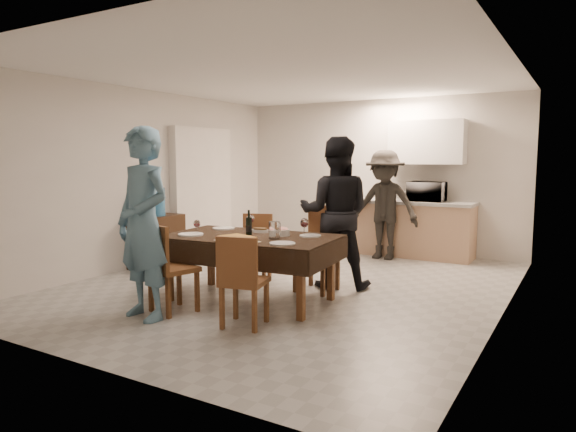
% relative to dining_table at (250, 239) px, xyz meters
% --- Properties ---
extents(floor, '(5.00, 6.00, 0.02)m').
position_rel_dining_table_xyz_m(floor, '(0.03, 0.85, -0.70)').
color(floor, '#A1A29D').
rests_on(floor, ground).
extents(ceiling, '(5.00, 6.00, 0.02)m').
position_rel_dining_table_xyz_m(ceiling, '(0.03, 0.85, 1.90)').
color(ceiling, white).
rests_on(ceiling, wall_back).
extents(wall_back, '(5.00, 0.02, 2.60)m').
position_rel_dining_table_xyz_m(wall_back, '(0.03, 3.85, 0.60)').
color(wall_back, beige).
rests_on(wall_back, floor).
extents(wall_front, '(5.00, 0.02, 2.60)m').
position_rel_dining_table_xyz_m(wall_front, '(0.03, -2.15, 0.60)').
color(wall_front, beige).
rests_on(wall_front, floor).
extents(wall_left, '(0.02, 6.00, 2.60)m').
position_rel_dining_table_xyz_m(wall_left, '(-2.47, 0.85, 0.60)').
color(wall_left, beige).
rests_on(wall_left, floor).
extents(wall_right, '(0.02, 6.00, 2.60)m').
position_rel_dining_table_xyz_m(wall_right, '(2.53, 0.85, 0.60)').
color(wall_right, beige).
rests_on(wall_right, floor).
extents(stub_partition, '(0.15, 1.40, 2.10)m').
position_rel_dining_table_xyz_m(stub_partition, '(-2.39, 2.05, 0.35)').
color(stub_partition, silver).
rests_on(stub_partition, floor).
extents(kitchen_base_cabinet, '(2.20, 0.60, 0.86)m').
position_rel_dining_table_xyz_m(kitchen_base_cabinet, '(0.63, 3.53, -0.27)').
color(kitchen_base_cabinet, tan).
rests_on(kitchen_base_cabinet, floor).
extents(kitchen_worktop, '(2.24, 0.64, 0.05)m').
position_rel_dining_table_xyz_m(kitchen_worktop, '(0.63, 3.53, 0.18)').
color(kitchen_worktop, '#9A9A96').
rests_on(kitchen_worktop, kitchen_base_cabinet).
extents(upper_cabinet, '(1.20, 0.34, 0.70)m').
position_rel_dining_table_xyz_m(upper_cabinet, '(0.93, 3.67, 1.15)').
color(upper_cabinet, white).
rests_on(upper_cabinet, wall_back).
extents(dining_table, '(1.98, 1.26, 0.74)m').
position_rel_dining_table_xyz_m(dining_table, '(0.00, 0.00, 0.00)').
color(dining_table, black).
rests_on(dining_table, floor).
extents(chair_near_left, '(0.52, 0.53, 0.50)m').
position_rel_dining_table_xyz_m(chair_near_left, '(-0.45, -0.84, -0.14)').
color(chair_near_left, brown).
rests_on(chair_near_left, floor).
extents(chair_near_right, '(0.48, 0.49, 0.48)m').
position_rel_dining_table_xyz_m(chair_near_right, '(0.45, -0.83, -0.16)').
color(chair_near_right, brown).
rests_on(chair_near_right, floor).
extents(chair_far_left, '(0.51, 0.52, 0.47)m').
position_rel_dining_table_xyz_m(chair_far_left, '(-0.45, 0.67, -0.17)').
color(chair_far_left, brown).
rests_on(chair_far_left, floor).
extents(chair_far_right, '(0.48, 0.48, 0.55)m').
position_rel_dining_table_xyz_m(chair_far_right, '(0.45, 0.65, -0.08)').
color(chair_far_right, brown).
rests_on(chair_far_right, floor).
extents(console, '(0.41, 0.82, 0.75)m').
position_rel_dining_table_xyz_m(console, '(-2.25, 0.82, -0.33)').
color(console, black).
rests_on(console, floor).
extents(water_jug, '(0.27, 0.27, 0.41)m').
position_rel_dining_table_xyz_m(water_jug, '(-2.25, 0.82, 0.26)').
color(water_jug, '#3781BC').
rests_on(water_jug, console).
extents(wine_bottle, '(0.07, 0.07, 0.28)m').
position_rel_dining_table_xyz_m(wine_bottle, '(-0.05, 0.05, 0.17)').
color(wine_bottle, black).
rests_on(wine_bottle, dining_table).
extents(water_pitcher, '(0.12, 0.12, 0.19)m').
position_rel_dining_table_xyz_m(water_pitcher, '(0.35, -0.05, 0.13)').
color(water_pitcher, white).
rests_on(water_pitcher, dining_table).
extents(savoury_tart, '(0.50, 0.43, 0.05)m').
position_rel_dining_table_xyz_m(savoury_tart, '(0.10, -0.38, 0.06)').
color(savoury_tart, gold).
rests_on(savoury_tart, dining_table).
extents(salad_bowl, '(0.19, 0.19, 0.07)m').
position_rel_dining_table_xyz_m(salad_bowl, '(0.30, 0.18, 0.07)').
color(salad_bowl, silver).
rests_on(salad_bowl, dining_table).
extents(mushroom_dish, '(0.19, 0.19, 0.03)m').
position_rel_dining_table_xyz_m(mushroom_dish, '(-0.05, 0.28, 0.05)').
color(mushroom_dish, silver).
rests_on(mushroom_dish, dining_table).
extents(wine_glass_a, '(0.08, 0.08, 0.17)m').
position_rel_dining_table_xyz_m(wine_glass_a, '(-0.55, -0.25, 0.12)').
color(wine_glass_a, white).
rests_on(wine_glass_a, dining_table).
extents(wine_glass_b, '(0.09, 0.09, 0.21)m').
position_rel_dining_table_xyz_m(wine_glass_b, '(0.55, 0.25, 0.14)').
color(wine_glass_b, white).
rests_on(wine_glass_b, dining_table).
extents(wine_glass_c, '(0.09, 0.09, 0.20)m').
position_rel_dining_table_xyz_m(wine_glass_c, '(-0.20, 0.30, 0.13)').
color(wine_glass_c, white).
rests_on(wine_glass_c, dining_table).
extents(plate_near_left, '(0.28, 0.28, 0.02)m').
position_rel_dining_table_xyz_m(plate_near_left, '(-0.60, -0.30, 0.04)').
color(plate_near_left, silver).
rests_on(plate_near_left, dining_table).
extents(plate_near_right, '(0.26, 0.26, 0.02)m').
position_rel_dining_table_xyz_m(plate_near_right, '(0.60, -0.30, 0.04)').
color(plate_near_right, silver).
rests_on(plate_near_right, dining_table).
extents(plate_far_left, '(0.27, 0.27, 0.02)m').
position_rel_dining_table_xyz_m(plate_far_left, '(-0.60, 0.30, 0.04)').
color(plate_far_left, silver).
rests_on(plate_far_left, dining_table).
extents(plate_far_right, '(0.24, 0.24, 0.01)m').
position_rel_dining_table_xyz_m(plate_far_right, '(0.60, 0.30, 0.04)').
color(plate_far_right, silver).
rests_on(plate_far_right, dining_table).
extents(microwave, '(0.56, 0.38, 0.31)m').
position_rel_dining_table_xyz_m(microwave, '(1.00, 3.53, 0.36)').
color(microwave, white).
rests_on(microwave, kitchen_worktop).
extents(person_near, '(0.76, 0.57, 1.91)m').
position_rel_dining_table_xyz_m(person_near, '(-0.55, -1.05, 0.25)').
color(person_near, slate).
rests_on(person_near, floor).
extents(person_far, '(1.09, 0.97, 1.86)m').
position_rel_dining_table_xyz_m(person_far, '(0.55, 1.05, 0.22)').
color(person_far, black).
rests_on(person_far, floor).
extents(person_kitchen, '(1.11, 0.64, 1.72)m').
position_rel_dining_table_xyz_m(person_kitchen, '(0.45, 3.08, 0.16)').
color(person_kitchen, black).
rests_on(person_kitchen, floor).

